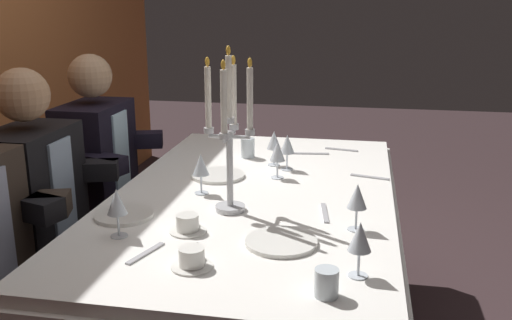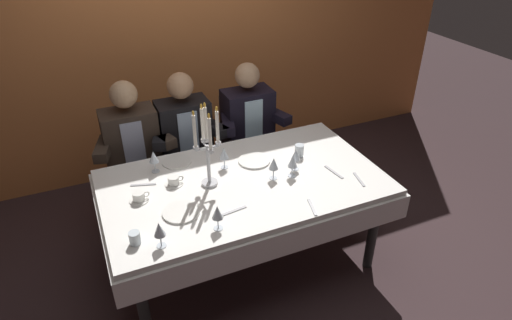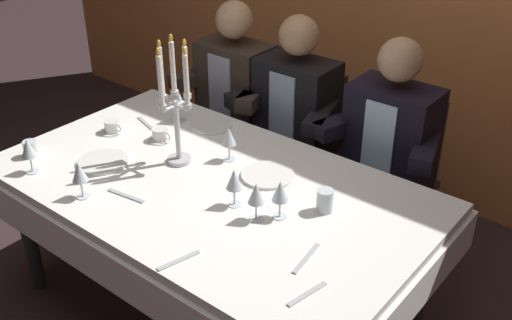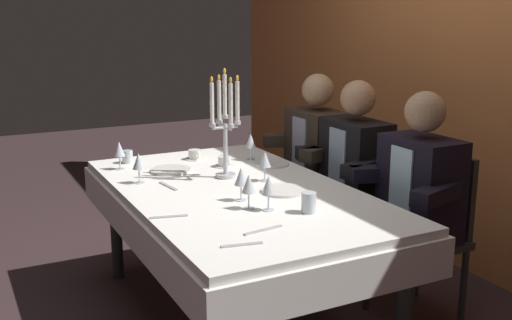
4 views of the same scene
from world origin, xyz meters
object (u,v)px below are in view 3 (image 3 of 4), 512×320
(candelabra, at_px, (175,104))
(seated_diner_0, at_px, (236,87))
(dining_table, at_px, (211,205))
(dinner_plate_1, at_px, (268,175))
(wine_glass_4, at_px, (79,173))
(wine_glass_0, at_px, (280,192))
(dinner_plate_2, at_px, (212,125))
(seated_diner_1, at_px, (297,106))
(coffee_cup_1, at_px, (161,135))
(coffee_cup_0, at_px, (112,127))
(wine_glass_2, at_px, (234,181))
(seated_diner_2, at_px, (391,136))
(wine_glass_5, at_px, (229,137))
(water_tumbler_0, at_px, (325,201))
(wine_glass_1, at_px, (179,100))
(water_tumbler_1, at_px, (31,149))
(wine_glass_3, at_px, (256,195))
(dinner_plate_0, at_px, (103,162))
(wine_glass_6, at_px, (28,149))

(candelabra, bearing_deg, seated_diner_0, 114.18)
(dining_table, distance_m, dinner_plate_1, 0.28)
(wine_glass_4, bearing_deg, wine_glass_0, 28.66)
(dinner_plate_2, bearing_deg, dinner_plate_1, -22.00)
(seated_diner_1, bearing_deg, coffee_cup_1, -110.64)
(candelabra, bearing_deg, coffee_cup_0, 179.50)
(wine_glass_2, distance_m, seated_diner_2, 0.98)
(wine_glass_0, bearing_deg, wine_glass_5, 153.96)
(candelabra, distance_m, wine_glass_5, 0.28)
(candelabra, distance_m, seated_diner_2, 1.09)
(dining_table, xyz_separation_m, water_tumbler_0, (0.50, 0.13, 0.17))
(wine_glass_5, bearing_deg, seated_diner_1, 98.80)
(wine_glass_1, xyz_separation_m, seated_diner_1, (0.36, 0.53, -0.12))
(dinner_plate_1, relative_size, wine_glass_0, 1.43)
(water_tumbler_0, relative_size, water_tumbler_1, 1.24)
(wine_glass_3, bearing_deg, candelabra, 166.38)
(wine_glass_4, height_order, water_tumbler_0, wine_glass_4)
(dining_table, distance_m, wine_glass_2, 0.31)
(candelabra, xyz_separation_m, coffee_cup_1, (-0.22, 0.09, -0.26))
(wine_glass_0, relative_size, water_tumbler_0, 1.72)
(wine_glass_1, bearing_deg, dinner_plate_0, -85.78)
(dining_table, height_order, wine_glass_5, wine_glass_5)
(candelabra, relative_size, wine_glass_5, 3.65)
(wine_glass_1, relative_size, coffee_cup_0, 1.24)
(wine_glass_4, relative_size, seated_diner_0, 0.13)
(wine_glass_0, relative_size, seated_diner_2, 0.13)
(wine_glass_6, height_order, seated_diner_0, seated_diner_0)
(water_tumbler_1, relative_size, coffee_cup_1, 0.59)
(wine_glass_3, bearing_deg, wine_glass_1, 152.83)
(dining_table, xyz_separation_m, dinner_plate_1, (0.17, 0.19, 0.13))
(wine_glass_0, xyz_separation_m, coffee_cup_1, (-0.84, 0.16, -0.09))
(dining_table, xyz_separation_m, wine_glass_2, (0.20, -0.06, 0.23))
(dinner_plate_1, distance_m, wine_glass_4, 0.79)
(dining_table, height_order, water_tumbler_1, water_tumbler_1)
(water_tumbler_0, bearing_deg, wine_glass_5, 172.46)
(wine_glass_1, bearing_deg, wine_glass_4, -75.38)
(dining_table, bearing_deg, water_tumbler_0, 14.38)
(dining_table, relative_size, dinner_plate_2, 9.20)
(dinner_plate_1, xyz_separation_m, wine_glass_4, (-0.49, -0.61, 0.11))
(dinner_plate_2, distance_m, wine_glass_0, 0.87)
(dinner_plate_1, bearing_deg, coffee_cup_1, -174.98)
(wine_glass_3, bearing_deg, wine_glass_0, 48.69)
(wine_glass_6, relative_size, coffee_cup_0, 1.24)
(dinner_plate_2, xyz_separation_m, wine_glass_3, (0.69, -0.50, 0.11))
(wine_glass_6, xyz_separation_m, coffee_cup_1, (0.22, 0.57, -0.09))
(dinner_plate_2, bearing_deg, seated_diner_1, 68.23)
(wine_glass_6, height_order, water_tumbler_0, wine_glass_6)
(seated_diner_0, bearing_deg, dinner_plate_0, -83.81)
(water_tumbler_0, bearing_deg, coffee_cup_0, -176.29)
(candelabra, height_order, wine_glass_4, candelabra)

